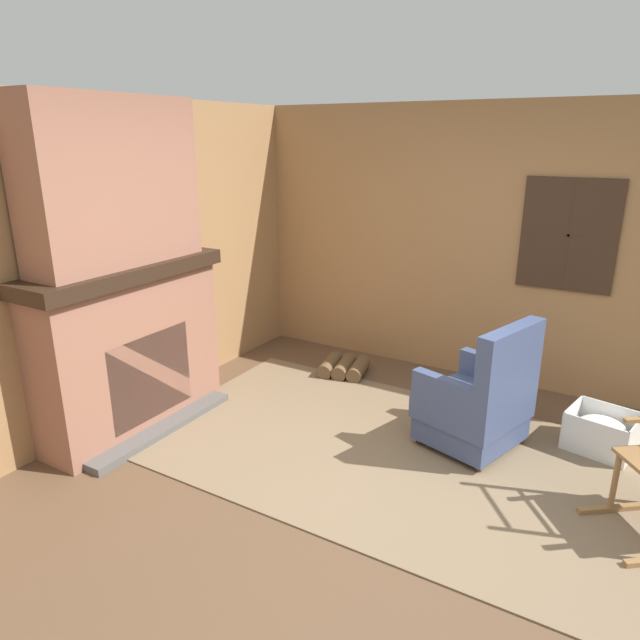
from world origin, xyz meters
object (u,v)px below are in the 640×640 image
at_px(storage_case, 159,244).
at_px(armchair, 478,403).
at_px(firewood_stack, 344,367).
at_px(oil_lamp_vase, 56,261).
at_px(laundry_basket, 601,431).

bearing_deg(storage_case, armchair, 13.27).
relative_size(firewood_stack, oil_lamp_vase, 1.68).
relative_size(firewood_stack, laundry_basket, 0.98).
height_order(armchair, storage_case, storage_case).
bearing_deg(storage_case, oil_lamp_vase, -90.01).
distance_m(firewood_stack, oil_lamp_vase, 2.81).
height_order(armchair, laundry_basket, armchair).
bearing_deg(laundry_basket, storage_case, -162.89).
xyz_separation_m(firewood_stack, storage_case, (-1.01, -1.31, 1.33)).
bearing_deg(laundry_basket, firewood_stack, 173.06).
xyz_separation_m(laundry_basket, storage_case, (-3.33, -1.03, 1.25)).
height_order(armchair, firewood_stack, armchair).
bearing_deg(oil_lamp_vase, firewood_stack, 65.66).
bearing_deg(oil_lamp_vase, laundry_basket, 30.46).
xyz_separation_m(firewood_stack, laundry_basket, (2.32, -0.28, 0.08)).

